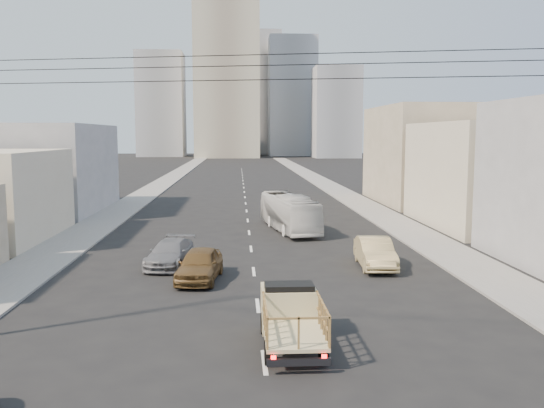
{
  "coord_description": "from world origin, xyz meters",
  "views": [
    {
      "loc": [
        -0.79,
        -15.17,
        7.03
      ],
      "look_at": [
        0.96,
        14.2,
        3.5
      ],
      "focal_mm": 38.0,
      "sensor_mm": 36.0,
      "label": 1
    }
  ],
  "objects": [
    {
      "name": "midrise_ne",
      "position": [
        18.0,
        185.0,
        20.0
      ],
      "size": [
        16.0,
        16.0,
        40.0
      ],
      "primitive_type": "cube",
      "color": "gray",
      "rests_on": "ground"
    },
    {
      "name": "bldg_left_far",
      "position": [
        -19.5,
        39.0,
        4.0
      ],
      "size": [
        12.0,
        16.0,
        8.0
      ],
      "primitive_type": "cube",
      "color": "gray",
      "rests_on": "ground"
    },
    {
      "name": "sidewalk_left",
      "position": [
        -11.75,
        70.0,
        0.06
      ],
      "size": [
        3.5,
        180.0,
        0.12
      ],
      "primitive_type": "cube",
      "color": "slate",
      "rests_on": "ground"
    },
    {
      "name": "midrise_back",
      "position": [
        6.0,
        200.0,
        22.0
      ],
      "size": [
        18.0,
        18.0,
        44.0
      ],
      "primitive_type": "cube",
      "color": "gray",
      "rests_on": "ground"
    },
    {
      "name": "bldg_right_mid",
      "position": [
        19.5,
        28.0,
        4.0
      ],
      "size": [
        11.0,
        14.0,
        8.0
      ],
      "primitive_type": "cube",
      "color": "beige",
      "rests_on": "ground"
    },
    {
      "name": "city_bus",
      "position": [
        2.99,
        26.86,
        1.34
      ],
      "size": [
        3.87,
        9.86,
        2.68
      ],
      "primitive_type": "imported",
      "rotation": [
        0.0,
        0.0,
        0.17
      ],
      "color": "silver",
      "rests_on": "ground"
    },
    {
      "name": "flatbed_pickup",
      "position": [
        0.97,
        3.42,
        1.09
      ],
      "size": [
        1.95,
        4.41,
        1.9
      ],
      "color": "#C4B583",
      "rests_on": "ground"
    },
    {
      "name": "bldg_right_far",
      "position": [
        20.0,
        44.0,
        5.0
      ],
      "size": [
        12.0,
        16.0,
        10.0
      ],
      "primitive_type": "cube",
      "color": "gray",
      "rests_on": "ground"
    },
    {
      "name": "midrise_east",
      "position": [
        30.0,
        165.0,
        14.0
      ],
      "size": [
        14.0,
        14.0,
        28.0
      ],
      "primitive_type": "cube",
      "color": "gray",
      "rests_on": "ground"
    },
    {
      "name": "sedan_grey",
      "position": [
        -4.46,
        15.58,
        0.69
      ],
      "size": [
        2.68,
        5.04,
        1.39
      ],
      "primitive_type": "imported",
      "rotation": [
        0.0,
        0.0,
        -0.16
      ],
      "color": "slate",
      "rests_on": "ground"
    },
    {
      "name": "ground",
      "position": [
        0.0,
        0.0,
        0.0
      ],
      "size": [
        420.0,
        420.0,
        0.0
      ],
      "primitive_type": "plane",
      "color": "black",
      "rests_on": "ground"
    },
    {
      "name": "high_rise_tower",
      "position": [
        -4.0,
        170.0,
        30.0
      ],
      "size": [
        20.0,
        20.0,
        60.0
      ],
      "primitive_type": "cube",
      "color": "#9E917B",
      "rests_on": "ground"
    },
    {
      "name": "overhead_wires",
      "position": [
        0.0,
        1.5,
        8.97
      ],
      "size": [
        23.01,
        5.02,
        0.72
      ],
      "color": "black",
      "rests_on": "ground"
    },
    {
      "name": "sedan_tan",
      "position": [
        6.51,
        14.61,
        0.79
      ],
      "size": [
        1.94,
        4.87,
        1.58
      ],
      "primitive_type": "imported",
      "rotation": [
        0.0,
        0.0,
        -0.06
      ],
      "color": "tan",
      "rests_on": "ground"
    },
    {
      "name": "sedan_brown",
      "position": [
        -2.67,
        12.37,
        0.78
      ],
      "size": [
        2.39,
        4.79,
        1.57
      ],
      "primitive_type": "imported",
      "rotation": [
        0.0,
        0.0,
        -0.12
      ],
      "color": "brown",
      "rests_on": "ground"
    },
    {
      "name": "sidewalk_right",
      "position": [
        11.75,
        70.0,
        0.06
      ],
      "size": [
        3.5,
        180.0,
        0.12
      ],
      "primitive_type": "cube",
      "color": "slate",
      "rests_on": "ground"
    },
    {
      "name": "midrise_nw",
      "position": [
        -26.0,
        180.0,
        17.0
      ],
      "size": [
        15.0,
        15.0,
        34.0
      ],
      "primitive_type": "cube",
      "color": "gray",
      "rests_on": "ground"
    },
    {
      "name": "lane_dashes",
      "position": [
        0.0,
        53.0,
        0.01
      ],
      "size": [
        0.15,
        104.0,
        0.01
      ],
      "color": "silver",
      "rests_on": "ground"
    }
  ]
}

